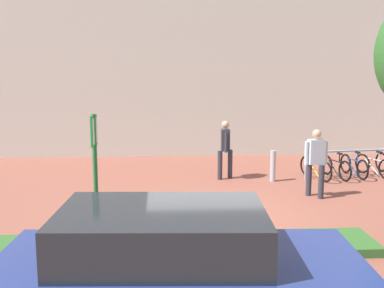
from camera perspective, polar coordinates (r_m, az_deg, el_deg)
The scene contains 10 objects.
ground_plane at distance 9.95m, azimuth 1.86°, elevation -9.28°, with size 60.00×60.00×0.00m, color brown.
building_facade at distance 17.57m, azimuth -0.59°, elevation 15.13°, with size 28.00×1.20×10.00m, color beige.
planter_strip at distance 8.25m, azimuth -1.68°, elevation -12.64°, with size 7.00×1.10×0.16m, color #336028.
parking_sign_post at distance 7.90m, azimuth -12.02°, elevation -2.39°, with size 0.08×0.36×2.43m.
bike_at_sign at distance 8.40m, azimuth -11.23°, elevation -10.45°, with size 1.68×0.42×0.86m.
bike_rack_cluster at distance 14.55m, azimuth 19.62°, elevation -2.53°, with size 3.18×1.88×0.83m.
bollard_steel at distance 13.31m, azimuth 10.07°, elevation -2.72°, with size 0.16×0.16×0.90m, color #ADADB2.
person_casual_tan at distance 11.78m, azimuth 15.21°, elevation -1.78°, with size 0.61×0.43×1.72m.
person_suited_navy at distance 13.37m, azimuth 4.18°, elevation -0.23°, with size 0.46×0.61×1.72m.
car_navy_sedan at distance 5.63m, azimuth -2.14°, elevation -15.81°, with size 4.40×2.22×1.54m.
Camera 1 is at (-0.90, -9.41, 3.12)m, focal length 42.71 mm.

